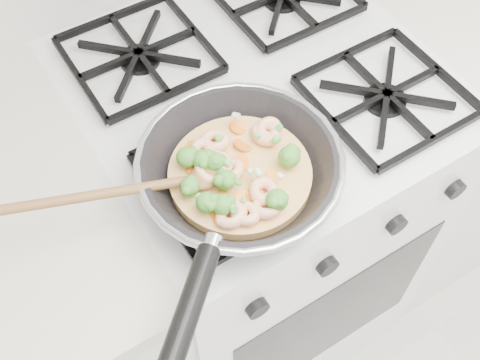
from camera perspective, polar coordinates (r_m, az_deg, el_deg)
stove at (r=1.37m, az=1.36°, el=-3.35°), size 0.60×0.60×0.92m
skillet at (r=0.83m, az=-0.27°, el=0.65°), size 0.46×0.37×0.10m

